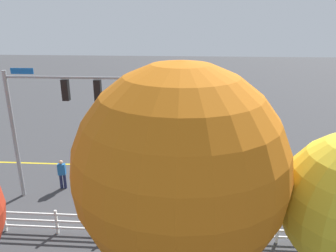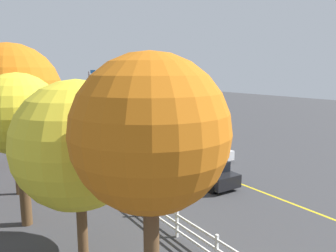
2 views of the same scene
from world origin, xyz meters
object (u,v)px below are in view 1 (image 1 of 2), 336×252
car_1 (265,171)px  car_2 (190,146)px  pedestrian (62,173)px  car_0 (112,144)px  tree_1 (180,168)px

car_1 → car_2: 5.60m
car_1 → car_2: size_ratio=1.03×
pedestrian → car_1: bearing=88.2°
car_0 → car_2: 5.36m
car_2 → tree_1: (0.28, 13.34, 4.91)m
car_1 → tree_1: (4.55, 9.70, 4.84)m
car_0 → pedestrian: (1.61, 5.02, 0.26)m
car_1 → pedestrian: pedestrian is taller
car_2 → pedestrian: 8.57m
car_0 → tree_1: 15.12m
car_0 → tree_1: (-5.07, 13.37, 4.90)m
car_1 → car_2: bearing=-39.1°
car_0 → tree_1: size_ratio=0.51×
car_2 → pedestrian: pedestrian is taller
car_1 → pedestrian: (11.23, 1.35, 0.20)m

